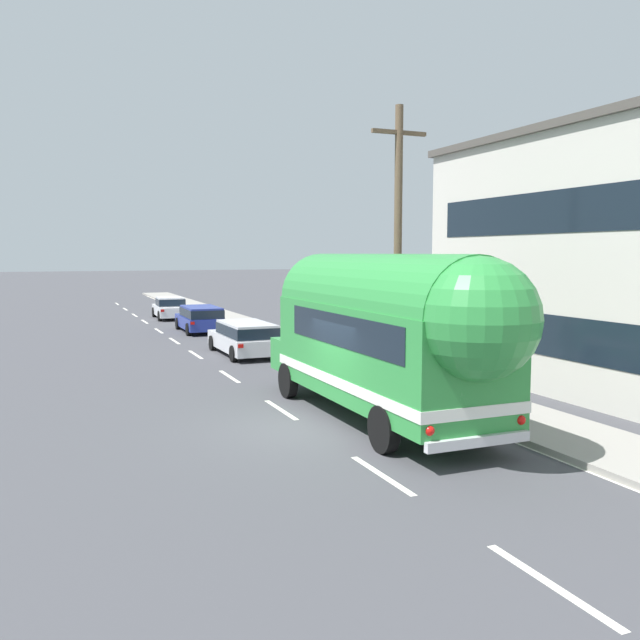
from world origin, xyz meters
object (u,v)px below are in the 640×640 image
at_px(painted_bus, 389,330).
at_px(car_third, 170,307).
at_px(car_lead, 245,336).
at_px(car_second, 200,317).
at_px(utility_pole, 398,244).

xyz_separation_m(painted_bus, car_third, (-0.08, 28.79, -1.58)).
xyz_separation_m(car_lead, car_second, (0.11, 8.70, 0.00)).
bearing_deg(car_second, car_third, 91.08).
bearing_deg(utility_pole, painted_bus, -121.60).
bearing_deg(car_lead, utility_pole, -73.91).
bearing_deg(painted_bus, car_lead, 90.17).
distance_m(utility_pole, car_second, 17.50).
relative_size(painted_bus, car_third, 2.39).
relative_size(car_lead, car_third, 1.10).
xyz_separation_m(painted_bus, car_lead, (-0.04, 12.08, -1.51)).
relative_size(painted_bus, car_second, 2.29).
height_order(car_second, car_third, same).
bearing_deg(utility_pole, car_lead, 106.09).
relative_size(utility_pole, car_third, 1.95).
xyz_separation_m(utility_pole, painted_bus, (-2.35, -3.82, -2.12)).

